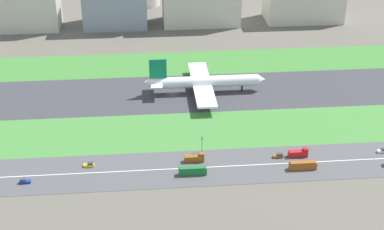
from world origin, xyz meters
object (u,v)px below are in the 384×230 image
object	(u,v)px
bus_1	(193,171)
car_5	(279,156)
car_4	(89,165)
truck_2	(195,158)
car_1	(383,151)
car_2	(25,181)
truck_0	(299,153)
traffic_light	(202,143)
bus_0	(303,166)
airliner	(202,82)

from	to	relation	value
bus_1	car_5	xyz separation A→B (m)	(38.35, 10.00, -0.90)
car_4	truck_2	world-z (taller)	truck_2
bus_1	car_1	distance (m)	85.44
car_2	car_5	distance (m)	107.06
truck_2	car_5	size ratio (longest dim) A/B	1.91
truck_0	traffic_light	distance (m)	42.21
bus_1	car_5	size ratio (longest dim) A/B	2.64
truck_0	bus_0	bearing A→B (deg)	-94.29
bus_0	car_1	world-z (taller)	bus_0
car_5	truck_0	distance (m)	8.78
airliner	car_4	world-z (taller)	airliner
bus_0	car_5	distance (m)	12.84
car_5	bus_1	bearing A→B (deg)	-165.39
truck_2	car_5	world-z (taller)	truck_2
traffic_light	truck_0	bearing A→B (deg)	-10.94
traffic_light	car_2	bearing A→B (deg)	-166.33
car_4	car_2	bearing A→B (deg)	-158.44
bus_0	car_2	size ratio (longest dim) A/B	2.64
car_5	car_1	distance (m)	46.50
airliner	bus_1	distance (m)	79.09
bus_1	car_5	world-z (taller)	bus_1
car_4	truck_0	distance (m)	90.04
bus_0	car_4	bearing A→B (deg)	-6.39
car_5	car_1	size ratio (longest dim) A/B	1.00
truck_2	truck_0	distance (m)	45.24
truck_2	bus_1	world-z (taller)	truck_2
truck_2	bus_1	distance (m)	10.17
airliner	bus_1	xyz separation A→B (m)	(-12.29, -78.00, -4.41)
traffic_light	airliner	bearing A→B (deg)	83.76
airliner	bus_0	bearing A→B (deg)	-66.42
airliner	bus_0	distance (m)	85.22
airliner	car_1	world-z (taller)	airliner
car_5	traffic_light	distance (m)	33.75
airliner	car_4	distance (m)	87.77
car_4	truck_0	bearing A→B (deg)	-0.00
airliner	truck_0	bearing A→B (deg)	-62.90
bus_1	car_4	bearing A→B (deg)	-13.11
car_1	traffic_light	xyz separation A→B (m)	(-79.12, 7.99, 3.37)
car_4	car_2	world-z (taller)	same
car_1	bus_0	bearing A→B (deg)	-165.44
car_4	car_1	world-z (taller)	same
car_2	car_1	bearing A→B (deg)	-176.26
airliner	car_2	world-z (taller)	airliner
bus_0	car_1	bearing A→B (deg)	-165.44
car_5	traffic_light	xyz separation A→B (m)	(-32.62, 7.99, 3.37)
car_2	truck_2	distance (m)	70.82
car_4	truck_2	bearing A→B (deg)	-0.00
truck_0	traffic_light	size ratio (longest dim) A/B	1.17
car_5	truck_0	world-z (taller)	truck_0
truck_0	bus_1	bearing A→B (deg)	-168.01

